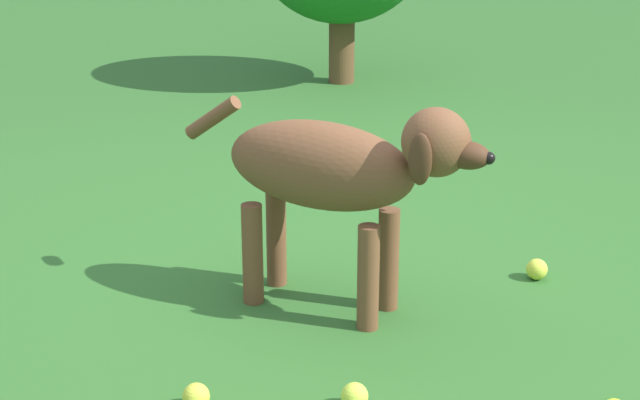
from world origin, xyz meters
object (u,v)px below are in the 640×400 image
(tennis_ball_1, at_px, (537,269))
(tennis_ball_2, at_px, (355,396))
(dog, at_px, (338,172))
(tennis_ball_4, at_px, (196,397))
(tennis_ball_3, at_px, (361,184))

(tennis_ball_1, distance_m, tennis_ball_2, 0.95)
(dog, relative_size, tennis_ball_4, 13.89)
(tennis_ball_1, bearing_deg, tennis_ball_4, -11.91)
(dog, height_order, tennis_ball_1, dog)
(tennis_ball_3, distance_m, tennis_ball_4, 1.62)
(tennis_ball_1, bearing_deg, dog, -31.34)
(dog, relative_size, tennis_ball_1, 13.89)
(tennis_ball_1, relative_size, tennis_ball_2, 1.00)
(tennis_ball_3, xyz_separation_m, tennis_ball_4, (1.47, 0.66, 0.00))
(dog, xyz_separation_m, tennis_ball_1, (-0.56, 0.34, -0.39))
(dog, bearing_deg, tennis_ball_3, 110.50)
(tennis_ball_2, relative_size, tennis_ball_4, 1.00)
(tennis_ball_4, bearing_deg, tennis_ball_2, 130.90)
(tennis_ball_1, bearing_deg, tennis_ball_3, -107.12)
(dog, xyz_separation_m, tennis_ball_3, (-0.84, -0.57, -0.39))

